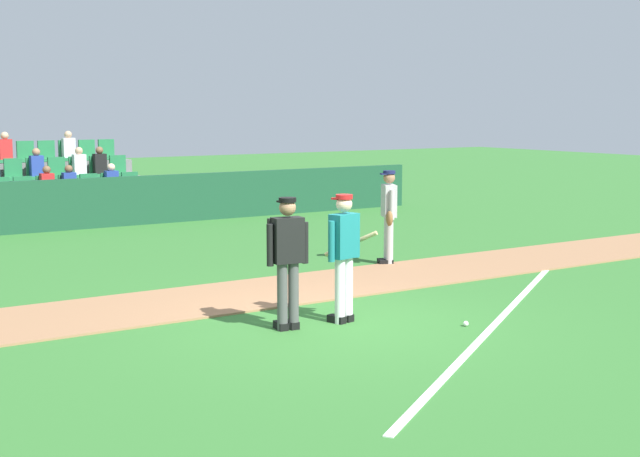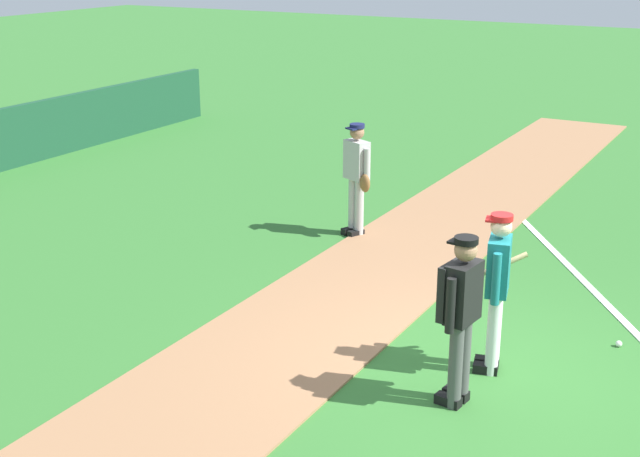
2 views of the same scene
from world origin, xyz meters
TOP-DOWN VIEW (x-y plane):
  - ground_plane at (0.00, 0.00)m, footprint 80.00×80.00m
  - infield_dirt_path at (0.00, 2.20)m, footprint 28.00×2.13m
  - foul_line_chalk at (3.00, -0.50)m, footprint 9.98×6.82m
  - batter_teal_jersey at (0.17, -0.08)m, footprint 0.74×0.72m
  - umpire_home_plate at (-0.68, 0.00)m, footprint 0.59×0.34m
  - runner_grey_jersey at (3.46, 3.24)m, footprint 0.44×0.61m
  - baseball at (1.41, -1.17)m, footprint 0.07×0.07m

SIDE VIEW (x-z plane):
  - ground_plane at x=0.00m, z-range 0.00..0.00m
  - foul_line_chalk at x=3.00m, z-range 0.00..0.01m
  - infield_dirt_path at x=0.00m, z-range 0.00..0.03m
  - baseball at x=1.41m, z-range 0.00..0.07m
  - runner_grey_jersey at x=3.46m, z-range 0.08..1.84m
  - batter_teal_jersey at x=0.17m, z-range 0.09..1.85m
  - umpire_home_plate at x=-0.68m, z-range 0.12..1.88m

